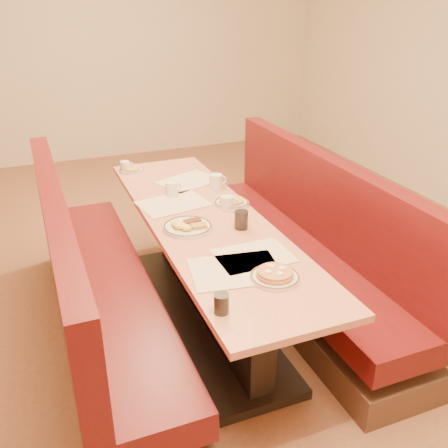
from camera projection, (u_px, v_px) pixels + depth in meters
name	position (u px, v px, depth m)	size (l,w,h in m)	color
ground	(207.00, 317.00, 3.46)	(8.00, 8.00, 0.00)	#9E6647
room_envelope	(202.00, 16.00, 2.64)	(6.04, 8.04, 2.82)	beige
diner_table	(206.00, 270.00, 3.30)	(0.70, 2.50, 0.75)	black
booth_left	(95.00, 295.00, 3.06)	(0.55, 2.50, 1.05)	#4C3326
booth_right	(303.00, 253.00, 3.56)	(0.55, 2.50, 1.05)	#4C3326
placemat_near_left	(235.00, 270.00, 2.56)	(0.46, 0.34, 0.00)	beige
placemat_near_right	(254.00, 256.00, 2.70)	(0.40, 0.30, 0.00)	beige
placemat_far_left	(173.00, 203.00, 3.36)	(0.44, 0.33, 0.00)	beige
placemat_far_right	(189.00, 181.00, 3.76)	(0.42, 0.32, 0.00)	beige
pancake_plate	(275.00, 275.00, 2.48)	(0.25, 0.25, 0.06)	silver
eggs_plate	(187.00, 226.00, 3.01)	(0.30, 0.30, 0.06)	silver
extra_plate_mid	(231.00, 202.00, 3.35)	(0.23, 0.23, 0.05)	silver
extra_plate_far	(131.00, 170.00, 3.97)	(0.20, 0.20, 0.04)	silver
coffee_mug_a	(227.00, 202.00, 3.27)	(0.11, 0.08, 0.09)	silver
coffee_mug_b	(172.00, 188.00, 3.50)	(0.13, 0.09, 0.10)	silver
coffee_mug_c	(216.00, 181.00, 3.62)	(0.13, 0.09, 0.10)	silver
coffee_mug_d	(125.00, 166.00, 3.96)	(0.11, 0.08, 0.08)	silver
soda_tumbler_near	(221.00, 304.00, 2.21)	(0.07, 0.07, 0.09)	black
soda_tumbler_mid	(241.00, 220.00, 3.00)	(0.08, 0.08, 0.11)	black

